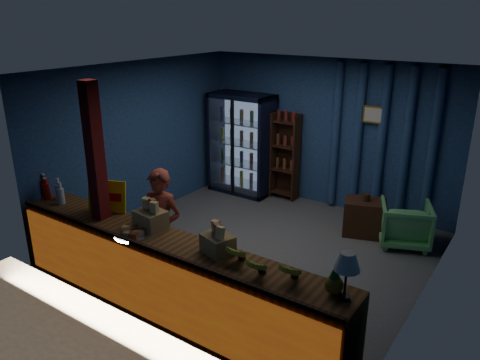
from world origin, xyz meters
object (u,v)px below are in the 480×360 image
at_px(green_chair, 405,224).
at_px(table_lamp, 347,263).
at_px(pastry_tray, 134,233).
at_px(shopkeeper, 161,229).

distance_m(green_chair, table_lamp, 3.39).
bearing_deg(green_chair, pastry_tray, 36.31).
bearing_deg(shopkeeper, table_lamp, -20.12).
xyz_separation_m(green_chair, pastry_tray, (-2.09, -3.39, 0.64)).
height_order(shopkeeper, table_lamp, shopkeeper).
bearing_deg(green_chair, shopkeeper, 29.80).
bearing_deg(green_chair, table_lamp, 73.89).
relative_size(pastry_tray, table_lamp, 0.99).
height_order(green_chair, pastry_tray, pastry_tray).
height_order(pastry_tray, table_lamp, table_lamp).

